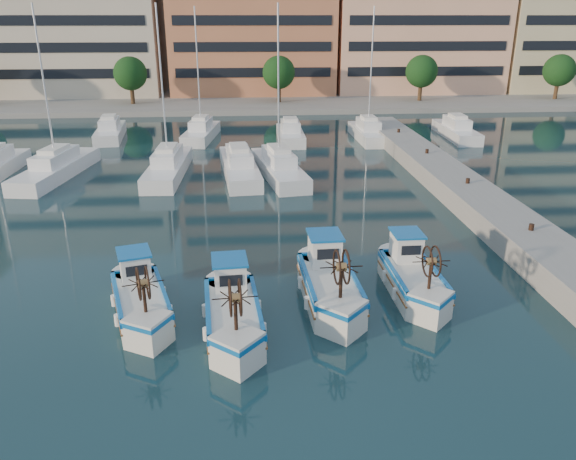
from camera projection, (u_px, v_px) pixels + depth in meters
The scene contains 8 objects.
ground at pixel (262, 329), 20.47m from camera, with size 300.00×300.00×0.00m, color #193942.
quay at pixel (510, 227), 28.65m from camera, with size 3.00×60.00×1.20m, color gray.
waterfront at pixel (311, 13), 77.76m from camera, with size 180.00×40.00×25.60m.
yacht_marina at pixel (223, 150), 45.39m from camera, with size 40.18×23.64×11.50m.
fishing_boat_a at pixel (140, 297), 21.15m from camera, with size 2.96×4.65×2.82m.
fishing_boat_b at pixel (233, 310), 20.15m from camera, with size 2.28×4.82×2.96m.
fishing_boat_c at pixel (329, 282), 22.20m from camera, with size 2.19×4.98×3.08m.
fishing_boat_d at pixel (412, 275), 22.90m from camera, with size 1.93×4.61×2.86m.
Camera 1 is at (-0.43, -17.86, 10.68)m, focal length 35.00 mm.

